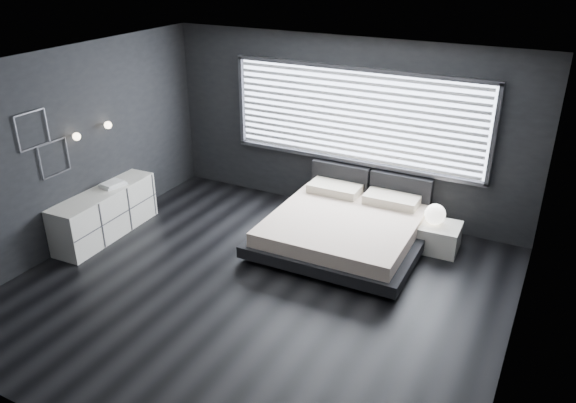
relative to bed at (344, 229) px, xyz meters
The scene contains 12 objects.
room 2.02m from the bed, 108.18° to the right, with size 6.04×6.00×2.80m.
window 1.76m from the bed, 106.32° to the left, with size 4.14×0.09×1.52m.
headboard 1.09m from the bed, 89.96° to the left, with size 1.96×0.16×0.52m.
sconce_near 3.97m from the bed, 155.63° to the right, with size 0.18×0.11×0.11m.
sconce_far 3.78m from the bed, 164.53° to the right, with size 0.18×0.11×0.11m.
wall_art_upper 4.40m from the bed, 148.51° to the right, with size 0.01×0.48×0.48m.
wall_art_lower 4.13m from the bed, 151.58° to the right, with size 0.01×0.48×0.48m.
bed is the anchor object (origin of this frame).
nightstand 1.32m from the bed, 23.58° to the left, with size 0.67×0.55×0.39m, color silver.
orb_lamp 1.31m from the bed, 24.94° to the left, with size 0.30×0.30×0.30m, color white.
dresser 3.56m from the bed, 157.93° to the right, with size 0.59×1.81×0.72m.
book_stack 3.50m from the bed, 161.09° to the right, with size 0.33×0.39×0.07m.
Camera 1 is at (3.14, -5.16, 4.05)m, focal length 35.00 mm.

